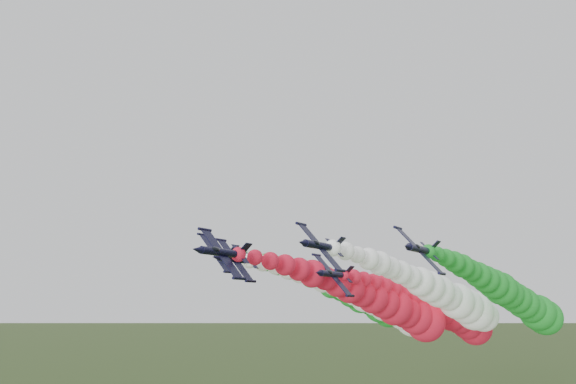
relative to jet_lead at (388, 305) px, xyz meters
name	(u,v)px	position (x,y,z in m)	size (l,w,h in m)	color
jet_lead	(388,305)	(0.00, 0.00, 0.00)	(15.44, 79.50, 20.57)	black
jet_inner_left	(377,303)	(-8.75, 13.46, 0.45)	(15.30, 79.37, 20.43)	black
jet_inner_right	(450,298)	(10.71, 10.63, 1.51)	(14.49, 78.55, 19.62)	black
jet_outer_left	(356,296)	(-17.41, 19.44, 2.29)	(15.35, 79.41, 20.47)	black
jet_outer_right	(517,299)	(23.07, 20.47, 1.26)	(15.05, 79.12, 20.18)	black
jet_trail	(447,314)	(4.33, 27.49, -2.24)	(15.34, 79.41, 20.47)	black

